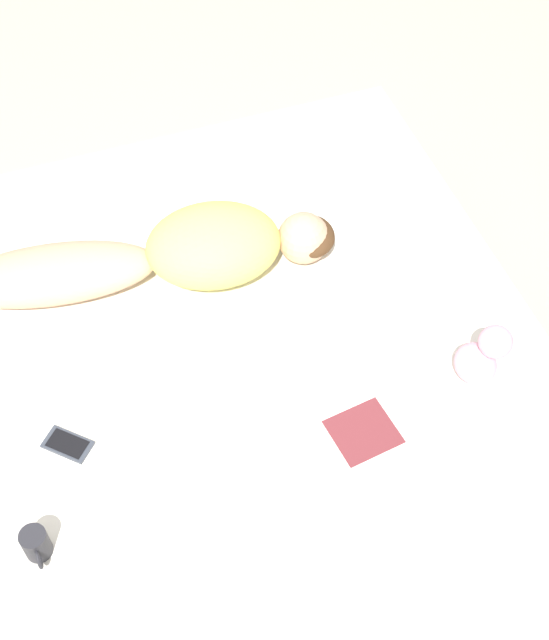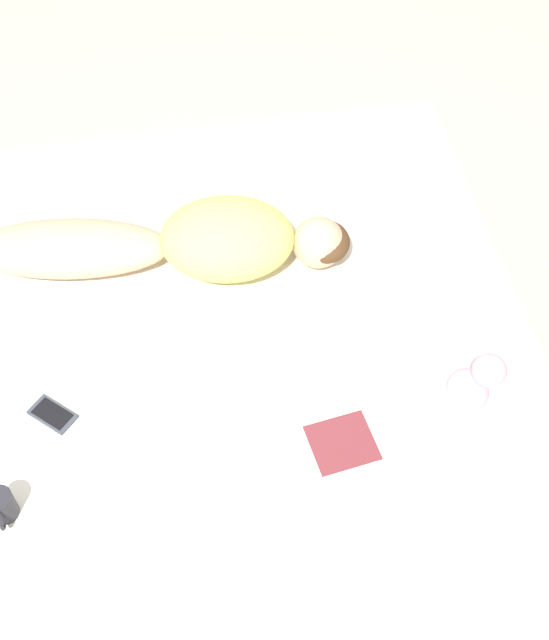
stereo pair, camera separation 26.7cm
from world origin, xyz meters
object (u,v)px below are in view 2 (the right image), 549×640
(person, at_px, (181,243))
(cell_phone, at_px, (53,414))
(open_magazine, at_px, (327,408))
(coffee_mug, at_px, (2,506))

(person, bearing_deg, cell_phone, -31.34)
(open_magazine, height_order, cell_phone, same)
(cell_phone, bearing_deg, open_magazine, 124.78)
(open_magazine, xyz_separation_m, coffee_mug, (0.17, -0.94, 0.05))
(person, xyz_separation_m, cell_phone, (0.53, -0.45, -0.09))
(coffee_mug, bearing_deg, open_magazine, 100.29)
(person, height_order, cell_phone, person)
(coffee_mug, bearing_deg, person, 144.44)
(open_magazine, xyz_separation_m, cell_phone, (-0.12, -0.80, 0.00))
(open_magazine, bearing_deg, person, -159.12)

